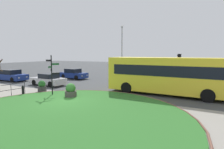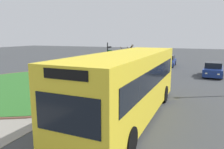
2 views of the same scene
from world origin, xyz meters
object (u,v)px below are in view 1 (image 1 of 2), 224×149
Objects in this scene: signpost_directional at (52,72)px; planter_near_signpost at (71,91)px; car_trailing at (48,80)px; lamppost_tall at (122,50)px; car_far_lane at (11,75)px; car_near_lane at (74,74)px; traffic_light_near at (179,62)px; bus_yellow at (167,75)px; planter_kerbside at (42,86)px; bollard_foreground at (23,90)px.

planter_near_signpost is at bearing 2.61° from signpost_directional.
signpost_directional is at bearing 141.70° from car_trailing.
car_far_lane is at bearing -143.88° from lamppost_tall.
car_trailing is (1.00, -5.66, -0.04)m from car_near_lane.
traffic_light_near is at bearing 22.26° from car_far_lane.
lamppost_tall is at bearing 136.01° from bus_yellow.
planter_near_signpost reaches higher than planter_kerbside.
bollard_foreground is at bearing -70.04° from car_near_lane.
lamppost_tall is 7.02× the size of planter_kerbside.
planter_near_signpost is at bearing 65.91° from traffic_light_near.
car_far_lane reaches higher than bollard_foreground.
signpost_directional reaches higher than bollard_foreground.
traffic_light_near reaches higher than car_far_lane.
car_near_lane is at bearing 105.40° from bollard_foreground.
traffic_light_near is (19.82, 8.06, 1.90)m from car_far_lane.
car_near_lane is 8.01m from car_far_lane.
traffic_light_near is at bearing 15.90° from car_near_lane.
lamppost_tall reaches higher than bollard_foreground.
car_far_lane is at bearing 163.71° from planter_near_signpost.
car_far_lane is (-11.24, 3.92, -1.29)m from signpost_directional.
signpost_directional is at bearing 59.68° from traffic_light_near.
lamppost_tall reaches higher than traffic_light_near.
car_trailing is (-4.22, 3.54, -1.36)m from signpost_directional.
car_far_lane reaches higher than planter_kerbside.
bollard_foreground is at bearing -150.50° from bus_yellow.
car_near_lane is 0.91× the size of car_far_lane.
bollard_foreground is at bearing -99.94° from planter_kerbside.
signpost_directional is at bearing 23.43° from bollard_foreground.
bollard_foreground is at bearing 55.16° from traffic_light_near.
car_trailing is at bearing -118.53° from lamppost_tall.
bus_yellow reaches higher than planter_kerbside.
car_near_lane is 11.56m from planter_near_signpost.
bollard_foreground is 17.16m from traffic_light_near.
lamppost_tall is at bearing 34.65° from car_near_lane.
bus_yellow is (8.50, 4.76, -0.26)m from signpost_directional.
car_trailing is at bearing -2.93° from car_far_lane.
lamppost_tall is (4.95, 9.11, 3.36)m from car_trailing.
bus_yellow is at bearing -13.40° from car_near_lane.
planter_near_signpost is (6.10, -3.46, -0.09)m from car_trailing.
signpost_directional is 0.81× the size of car_trailing.
planter_near_signpost is (13.12, -3.83, -0.15)m from car_far_lane.
car_far_lane is at bearing -176.08° from bus_yellow.
car_far_lane is (-8.84, 4.96, 0.25)m from bollard_foreground.
car_trailing is (-1.83, 4.58, 0.19)m from bollard_foreground.
car_trailing reaches higher than planter_kerbside.
planter_near_signpost is at bearing -9.34° from planter_kerbside.
car_trailing is at bearing 139.98° from signpost_directional.
lamppost_tall is at bearing -116.81° from car_trailing.
bus_yellow is at bearing 2.59° from car_far_lane.
signpost_directional is 0.97× the size of traffic_light_near.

